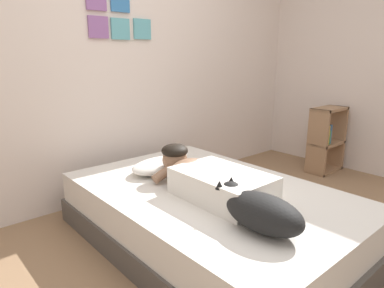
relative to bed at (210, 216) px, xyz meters
The scene contains 10 objects.
ground_plane 0.51m from the bed, 84.21° to the right, with size 13.44×13.44×0.00m, color #8C6B4C.
back_wall 1.65m from the bed, 87.86° to the left, with size 4.72×0.12×2.50m.
side_wall_right 2.68m from the bed, ahead, with size 0.10×6.39×2.50m, color beige.
bed is the anchor object (origin of this frame).
pillow 0.59m from the bed, 94.40° to the left, with size 0.52×0.32×0.11m, color white.
person_lying 0.32m from the bed, 155.67° to the right, with size 0.43×0.92×0.27m.
dog 0.68m from the bed, 108.68° to the right, with size 0.26×0.57×0.21m.
coffee_cup 0.60m from the bed, 74.49° to the left, with size 0.12×0.09×0.07m.
cell_phone 0.46m from the bed, 69.36° to the right, with size 0.07×0.14×0.01m, color black.
bookshelf 2.11m from the bed, ahead, with size 0.45×0.24×0.75m.
Camera 1 is at (-1.64, -1.15, 1.32)m, focal length 32.15 mm.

